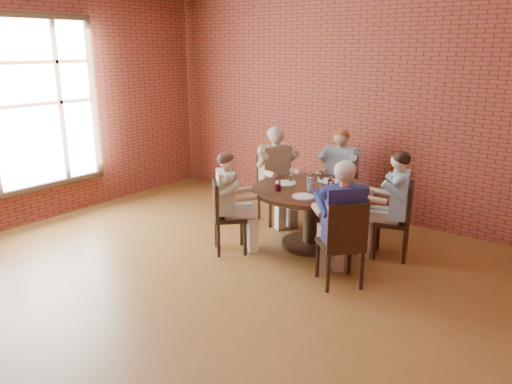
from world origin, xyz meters
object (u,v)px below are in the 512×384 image
Objects in this scene: dining_table at (312,205)px; diner_e at (341,224)px; chair_e at (343,241)px; diner_a at (394,205)px; chair_b at (340,186)px; smartphone at (331,199)px; chair_a at (399,218)px; chair_c at (274,185)px; diner_d at (230,203)px; diner_b at (339,177)px; diner_c at (277,176)px; chair_d at (224,214)px.

dining_table is 1.05m from diner_e.
dining_table is 1.12m from chair_e.
diner_a is 1.37m from chair_b.
diner_a is at bearing 33.24° from smartphone.
diner_e is at bearing -64.22° from smartphone.
diner_e reaches higher than diner_a.
diner_a is at bearing -90.00° from chair_a.
dining_table is 1.08m from chair_c.
chair_a is 0.73× the size of diner_d.
diner_a is (-0.07, -0.02, 0.14)m from chair_a.
chair_c is at bearing -82.91° from diner_e.
diner_b reaches higher than diner_d.
diner_a is at bearing -146.02° from diner_e.
diner_e reaches higher than chair_e.
chair_b is 2.10m from chair_e.
diner_b is 0.98× the size of diner_c.
diner_a is at bearing -104.30° from diner_d.
chair_d reaches higher than smartphone.
dining_table is 1.02m from diner_d.
diner_e is at bearing -90.00° from chair_e.
chair_e is 0.70× the size of diner_e.
chair_e reaches higher than chair_d.
diner_b is at bearing -63.42° from diner_d.
chair_b reaches higher than chair_a.
diner_c is at bearing -149.13° from chair_b.
diner_d reaches higher than dining_table.
chair_d is 0.72× the size of diner_d.
chair_a is 0.96× the size of chair_c.
chair_e is (-0.09, -1.05, -0.13)m from diner_a.
smartphone is (1.15, 0.52, 0.27)m from chair_d.
diner_d is at bearing -139.84° from chair_c.
chair_a is at bearing -66.46° from diner_c.
smartphone is (-0.36, 0.44, 0.09)m from diner_e.
chair_e is at bearing -97.37° from diner_c.
diner_a is at bearing 17.27° from dining_table.
diner_a is at bearing -45.55° from chair_b.
diner_d is at bearing -170.52° from smartphone.
diner_c reaches higher than diner_e.
diner_b is (-0.18, 0.99, 0.13)m from dining_table.
diner_d is 1.53m from chair_e.
dining_table is at bearing -90.00° from chair_e.
diner_d is (-0.70, -0.74, 0.09)m from dining_table.
diner_e is (1.51, 0.09, 0.18)m from chair_d.
diner_e reaches higher than chair_d.
dining_table is 1.63× the size of chair_a.
diner_b is at bearing 100.96° from smartphone.
chair_b reaches higher than chair_d.
diner_d is (-1.69, -1.05, 0.12)m from chair_a.
diner_a is 1.91m from diner_d.
smartphone is at bearing -33.64° from dining_table.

